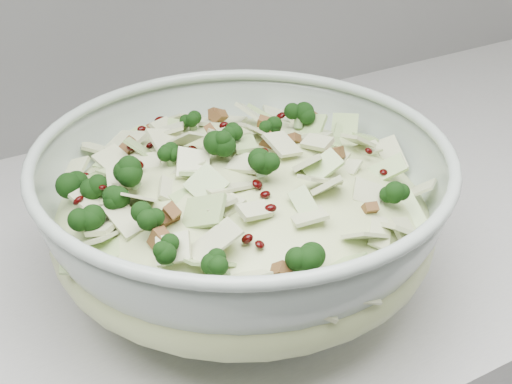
# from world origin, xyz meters

# --- Properties ---
(mixing_bowl) EXTENTS (0.37, 0.37, 0.15)m
(mixing_bowl) POSITION_xyz_m (0.70, 1.60, 0.98)
(mixing_bowl) COLOR #A2B2A6
(mixing_bowl) RESTS_ON counter
(salad) EXTENTS (0.43, 0.43, 0.15)m
(salad) POSITION_xyz_m (0.70, 1.60, 1.00)
(salad) COLOR #BFC788
(salad) RESTS_ON mixing_bowl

